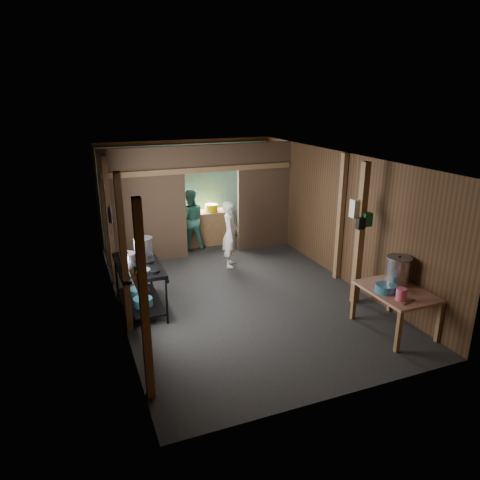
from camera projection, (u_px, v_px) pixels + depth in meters
name	position (u px, v px, depth m)	size (l,w,h in m)	color
floor	(236.00, 290.00, 8.70)	(4.50, 7.00, 0.00)	#262525
ceiling	(236.00, 157.00, 7.89)	(4.50, 7.00, 0.00)	#353534
wall_back	(187.00, 191.00, 11.38)	(4.50, 0.00, 2.60)	#432D18
wall_front	(343.00, 305.00, 5.21)	(4.50, 0.00, 2.60)	#432D18
wall_left	(113.00, 241.00, 7.51)	(0.00, 7.00, 2.60)	#432D18
wall_right	(338.00, 215.00, 9.08)	(0.00, 7.00, 2.60)	#432D18
partition_left	(145.00, 207.00, 9.77)	(1.85, 0.10, 2.60)	#3D2F1C
partition_right	(264.00, 196.00, 10.79)	(1.35, 0.10, 2.60)	#3D2F1C
partition_header	(211.00, 158.00, 10.01)	(1.30, 0.10, 0.60)	#3D2F1C
turquoise_panel	(188.00, 193.00, 11.35)	(4.40, 0.06, 2.50)	#5C9E9B
back_counter	(206.00, 228.00, 11.28)	(1.20, 0.50, 0.85)	#93633C
wall_clock	(197.00, 168.00, 11.20)	(0.20, 0.20, 0.03)	silver
post_left_a	(144.00, 304.00, 5.24)	(0.10, 0.12, 2.60)	#93633C
post_left_b	(124.00, 255.00, 6.83)	(0.10, 0.12, 2.60)	#93633C
post_left_c	(110.00, 222.00, 8.59)	(0.10, 0.12, 2.60)	#93633C
post_right	(340.00, 218.00, 8.88)	(0.10, 0.12, 2.60)	#93633C
post_free	(360.00, 235.00, 7.80)	(0.12, 0.12, 2.60)	#93633C
cross_beam	(202.00, 170.00, 9.96)	(4.40, 0.12, 0.12)	#93633C
pan_lid_big	(111.00, 215.00, 7.77)	(0.34, 0.34, 0.03)	slate
pan_lid_small	(109.00, 215.00, 8.15)	(0.30, 0.30, 0.03)	black
wall_shelf	(139.00, 280.00, 5.66)	(0.14, 0.80, 0.03)	#93633C
jar_white	(142.00, 283.00, 5.42)	(0.07, 0.07, 0.10)	silver
jar_yellow	(139.00, 276.00, 5.64)	(0.08, 0.08, 0.10)	#C5A902
jar_green	(136.00, 270.00, 5.83)	(0.06, 0.06, 0.10)	#114E29
bag_white	(357.00, 208.00, 7.70)	(0.22, 0.15, 0.32)	silver
bag_green	(367.00, 219.00, 7.67)	(0.16, 0.12, 0.24)	#114E29
bag_black	(361.00, 223.00, 7.62)	(0.14, 0.10, 0.20)	black
gas_range	(140.00, 287.00, 7.78)	(0.77, 1.50, 0.88)	black
prep_table	(395.00, 310.00, 7.13)	(0.87, 1.20, 0.71)	#B8785B
stove_pot_large	(143.00, 247.00, 8.00)	(0.34, 0.34, 0.35)	silver
stove_pot_med	(128.00, 260.00, 7.55)	(0.28, 0.28, 0.24)	silver
frying_pan	(142.00, 271.00, 7.26)	(0.27, 0.49, 0.07)	slate
blue_tub_front	(143.00, 302.00, 7.66)	(0.34, 0.34, 0.14)	teal
blue_tub_back	(139.00, 292.00, 8.06)	(0.33, 0.33, 0.13)	teal
stock_pot	(398.00, 271.00, 7.22)	(0.41, 0.41, 0.48)	silver
wash_basin	(386.00, 288.00, 6.94)	(0.33, 0.33, 0.12)	teal
pink_bucket	(401.00, 294.00, 6.66)	(0.16, 0.16, 0.19)	#ED5783
knife	(409.00, 302.00, 6.60)	(0.30, 0.04, 0.01)	silver
yellow_tub	(211.00, 208.00, 11.18)	(0.32, 0.32, 0.18)	#C5A902
red_cup	(192.00, 210.00, 11.00)	(0.12, 0.12, 0.14)	red
cook	(230.00, 234.00, 9.73)	(0.54, 0.35, 1.48)	silver
worker_back	(190.00, 219.00, 10.81)	(0.73, 0.57, 1.51)	#387B6E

